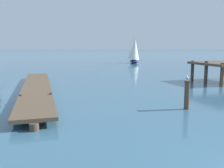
# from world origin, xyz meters

# --- Properties ---
(floating_dock) EXTENTS (2.31, 16.42, 0.53)m
(floating_dock) POSITION_xyz_m (-6.11, 14.19, 0.36)
(floating_dock) COLOR brown
(floating_dock) RESTS_ON ground
(mooring_piling) EXTENTS (0.30, 0.30, 1.43)m
(mooring_piling) POSITION_xyz_m (1.37, 7.72, 0.75)
(mooring_piling) COLOR #4C3D2D
(mooring_piling) RESTS_ON ground
(perched_seagull) EXTENTS (0.20, 0.38, 0.27)m
(perched_seagull) POSITION_xyz_m (1.37, 7.71, 1.58)
(perched_seagull) COLOR gold
(perched_seagull) RESTS_ON mooring_piling
(distant_sailboat) EXTENTS (2.61, 4.26, 4.75)m
(distant_sailboat) POSITION_xyz_m (9.78, 40.50, 2.14)
(distant_sailboat) COLOR navy
(distant_sailboat) RESTS_ON ground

